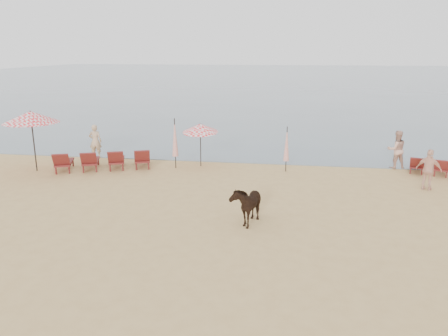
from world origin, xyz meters
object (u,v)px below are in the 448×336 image
Objects in this scene: umbrella_open_left_b at (200,128)px; cow at (247,203)px; lounger_cluster_right at (441,167)px; lounger_cluster_left at (103,160)px; umbrella_closed_left at (175,138)px; beachgoer_right_b at (429,170)px; umbrella_open_left_a at (31,117)px; umbrella_closed_right at (287,144)px; beachgoer_right_a at (396,150)px; beachgoer_left at (95,141)px.

umbrella_open_left_b is 7.17m from cow.
lounger_cluster_left is at bearing -157.97° from lounger_cluster_right.
umbrella_closed_left is 1.43× the size of beachgoer_right_b.
lounger_cluster_right is 1.03× the size of umbrella_open_left_a.
umbrella_closed_right is (10.98, 1.55, -1.17)m from umbrella_open_left_a.
umbrella_open_left_b is (-10.48, -0.02, 1.41)m from lounger_cluster_right.
umbrella_closed_left is at bearing -152.10° from umbrella_open_left_b.
cow is at bearing -100.24° from umbrella_closed_right.
lounger_cluster_left is 13.20m from beachgoer_right_a.
beachgoer_right_a is (14.30, 0.15, 0.03)m from beachgoer_left.
lounger_cluster_left is 1.60× the size of lounger_cluster_right.
lounger_cluster_right is at bearing 3.33° from umbrella_closed_right.
beachgoer_left is (-1.29, 2.07, 0.39)m from lounger_cluster_left.
cow is at bearing 62.01° from beachgoer_right_b.
lounger_cluster_right is (14.68, 1.29, -0.08)m from lounger_cluster_left.
lounger_cluster_right is 1.59× the size of beachgoer_right_a.
beachgoer_right_b reaches higher than lounger_cluster_left.
lounger_cluster_right is 1.98m from beachgoer_right_a.
beachgoer_right_a is at bearing -10.48° from lounger_cluster_left.
umbrella_open_left_a reaches higher than umbrella_closed_left.
beachgoer_right_b is (16.38, -0.28, -1.61)m from umbrella_open_left_a.
beachgoer_left is at bearing 151.61° from cow.
beachgoer_left is (-8.29, 7.30, 0.21)m from cow.
lounger_cluster_left is 2.99× the size of cow.
umbrella_closed_left reaches higher than umbrella_open_left_b.
umbrella_open_left_a is 16.21m from beachgoer_right_a.
lounger_cluster_left is 8.74m from cow.
umbrella_closed_left is 1.36× the size of beachgoer_left.
beachgoer_right_a is at bearing -52.32° from beachgoer_right_b.
umbrella_open_left_b is 1.02× the size of umbrella_closed_right.
umbrella_closed_right is (3.91, -0.36, -0.55)m from umbrella_open_left_b.
lounger_cluster_right is 1.74× the size of beachgoer_right_b.
beachgoer_left reaches higher than lounger_cluster_right.
lounger_cluster_left is at bearing 24.61° from beachgoer_right_b.
umbrella_closed_right is at bearing 164.22° from beachgoer_left.
umbrella_closed_right is 1.26× the size of beachgoer_right_b.
beachgoer_right_a reaches higher than beachgoer_right_b.
umbrella_open_left_a is 1.33× the size of umbrella_closed_right.
beachgoer_left is at bearing 174.20° from umbrella_open_left_b.
cow is (6.99, -5.24, 0.18)m from lounger_cluster_left.
beachgoer_right_a is at bearing 15.00° from umbrella_closed_right.
lounger_cluster_right is 16.00m from beachgoer_left.
beachgoer_right_b is (13.51, -0.93, 0.35)m from lounger_cluster_left.
cow is 7.81m from beachgoer_right_b.
beachgoer_right_b is (14.80, -2.99, -0.04)m from beachgoer_left.
lounger_cluster_left is 2.20× the size of umbrella_closed_right.
umbrella_open_left_b reaches higher than umbrella_closed_right.
umbrella_open_left_a is 11.03m from cow.
lounger_cluster_right is 2.54m from beachgoer_right_b.
umbrella_closed_left reaches higher than beachgoer_right_b.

